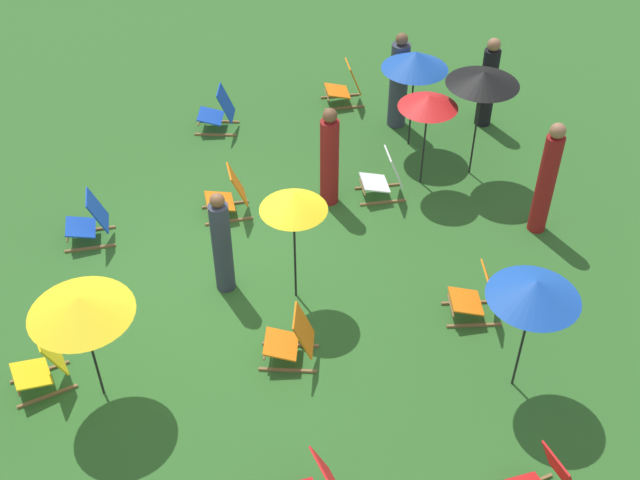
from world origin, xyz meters
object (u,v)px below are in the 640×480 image
umbrella_1 (428,102)px  deckchair_2 (229,195)px  deckchair_3 (384,177)px  person_2 (488,84)px  deckchair_4 (293,339)px  person_1 (329,159)px  deckchair_9 (218,112)px  umbrella_3 (293,201)px  umbrella_5 (415,60)px  person_4 (399,83)px  person_3 (222,245)px  person_0 (547,180)px  deckchair_0 (478,296)px  deckchair_6 (345,86)px  umbrella_2 (80,306)px  umbrella_4 (535,290)px  umbrella_0 (483,78)px  deckchair_1 (90,221)px  deckchair_7 (42,364)px

umbrella_1 → deckchair_2: bearing=-86.4°
deckchair_3 → person_2: (-1.76, 2.35, 0.45)m
deckchair_4 → person_1: person_1 is taller
deckchair_9 → umbrella_3: size_ratio=0.46×
umbrella_5 → deckchair_3: bearing=-30.9°
person_4 → umbrella_5: bearing=-128.0°
person_3 → umbrella_1: bearing=-43.3°
deckchair_4 → deckchair_2: bearing=-157.0°
person_0 → deckchair_0: bearing=3.5°
umbrella_3 → deckchair_6: bearing=160.0°
deckchair_6 → person_1: size_ratio=0.48×
deckchair_3 → umbrella_1: (-0.21, 0.70, 1.19)m
deckchair_9 → person_3: 4.19m
umbrella_2 → person_0: 6.95m
umbrella_4 → person_4: bearing=178.7°
umbrella_1 → deckchair_3: bearing=-73.0°
umbrella_5 → person_2: umbrella_5 is taller
deckchair_6 → person_4: person_4 is taller
umbrella_0 → deckchair_1: bearing=-85.0°
deckchair_0 → deckchair_3: (-2.88, -0.57, 0.00)m
deckchair_0 → deckchair_7: bearing=-80.9°
deckchair_1 → umbrella_4: (3.90, 5.29, 1.30)m
person_1 → person_4: bearing=135.6°
deckchair_0 → person_4: (-4.93, 0.20, 0.48)m
deckchair_1 → deckchair_9: same height
deckchair_1 → deckchair_6: same height
deckchair_7 → person_1: (-3.02, 4.29, 0.46)m
person_0 → deckchair_3: bearing=-73.1°
umbrella_4 → person_3: 4.30m
umbrella_3 → umbrella_2: bearing=-64.9°
umbrella_0 → umbrella_2: umbrella_0 is taller
deckchair_1 → deckchair_4: size_ratio=0.97×
deckchair_6 → person_3: size_ratio=0.50×
deckchair_4 → umbrella_4: 3.13m
umbrella_0 → umbrella_3: size_ratio=1.05×
deckchair_6 → umbrella_5: umbrella_5 is taller
deckchair_6 → deckchair_4: bearing=-17.2°
person_1 → deckchair_1: bearing=-90.8°
deckchair_1 → umbrella_4: 6.71m
deckchair_0 → person_4: person_4 is taller
person_1 → deckchair_0: bearing=22.1°
deckchair_0 → person_0: 2.31m
umbrella_5 → deckchair_6: bearing=-153.1°
deckchair_2 → deckchair_6: same height
deckchair_3 → person_4: (-2.04, 0.77, 0.48)m
deckchair_2 → deckchair_3: size_ratio=1.00×
deckchair_4 → person_4: bearing=166.2°
person_0 → person_2: size_ratio=1.13×
deckchair_9 → person_1: bearing=45.5°
person_4 → umbrella_2: bearing=-176.5°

